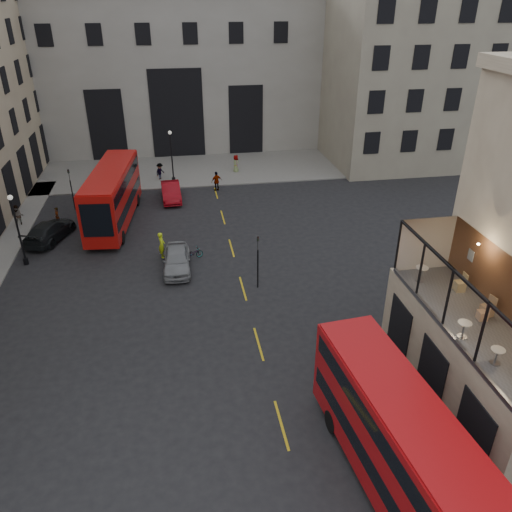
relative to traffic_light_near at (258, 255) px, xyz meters
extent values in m
plane|color=black|center=(1.00, -12.00, -2.42)|extent=(140.00, 140.00, 0.00)
cube|color=black|center=(5.98, -12.00, -0.42)|extent=(0.08, 9.20, 3.00)
cube|color=brown|center=(8.97, -12.00, 3.62)|extent=(0.04, 10.00, 2.90)
cube|color=beige|center=(7.50, -7.00, 3.62)|extent=(3.00, 0.04, 2.90)
cube|color=black|center=(7.50, -12.00, 5.08)|extent=(3.00, 10.00, 0.04)
cube|color=slate|center=(6.00, -12.00, 2.28)|extent=(0.12, 10.00, 0.18)
cube|color=black|center=(6.00, -12.00, 5.03)|extent=(0.12, 10.00, 0.10)
cube|color=beige|center=(8.92, -8.80, 3.78)|extent=(0.04, 0.45, 0.55)
cylinder|color=#FFD899|center=(8.30, -10.00, 5.03)|extent=(0.12, 0.12, 0.05)
cube|color=beige|center=(7.50, -12.00, -0.17)|extent=(3.00, 11.00, 4.50)
cube|color=slate|center=(7.50, -12.00, 2.12)|extent=(3.00, 10.00, 0.10)
cube|color=#A29E97|center=(-4.00, 36.00, 6.58)|extent=(34.00, 10.00, 18.00)
cube|color=black|center=(-4.00, 30.96, 2.58)|extent=(6.00, 0.12, 10.00)
cube|color=black|center=(-12.00, 30.96, 1.58)|extent=(4.00, 0.12, 8.00)
cube|color=black|center=(4.00, 30.96, 1.58)|extent=(4.00, 0.12, 8.00)
cube|color=#9D967E|center=(21.00, 28.00, 7.58)|extent=(16.00, 18.00, 20.00)
cube|color=slate|center=(-5.00, 26.00, -2.36)|extent=(40.00, 12.00, 0.12)
cylinder|color=black|center=(0.00, 0.00, -1.02)|extent=(0.10, 0.10, 2.80)
imported|color=black|center=(0.00, 0.00, 0.88)|extent=(0.16, 0.20, 1.00)
cylinder|color=black|center=(-14.00, 16.00, -1.02)|extent=(0.10, 0.10, 2.80)
imported|color=black|center=(-14.00, 16.00, 0.88)|extent=(0.16, 0.20, 1.00)
cylinder|color=black|center=(-16.00, 6.00, 0.08)|extent=(0.14, 0.14, 5.00)
cylinder|color=black|center=(-16.00, 6.00, -2.17)|extent=(0.36, 0.36, 0.50)
sphere|color=silver|center=(-16.00, 6.00, 2.73)|extent=(0.36, 0.36, 0.36)
cylinder|color=black|center=(-5.00, 22.00, 0.08)|extent=(0.14, 0.14, 5.00)
cylinder|color=black|center=(-5.00, 22.00, -2.17)|extent=(0.36, 0.36, 0.50)
sphere|color=silver|center=(-5.00, 22.00, 2.73)|extent=(0.36, 0.36, 0.36)
cube|color=#A30B0F|center=(2.66, -16.17, 0.00)|extent=(3.66, 11.54, 4.02)
cube|color=black|center=(2.66, -16.17, -0.57)|extent=(3.64, 10.93, 0.82)
cube|color=black|center=(2.66, -16.17, 1.24)|extent=(3.64, 10.93, 0.82)
cube|color=#A30B0F|center=(2.66, -16.17, 2.04)|extent=(3.53, 11.30, 0.12)
cylinder|color=black|center=(1.14, -12.67, -1.91)|extent=(0.39, 1.05, 1.03)
cylinder|color=black|center=(3.47, -12.44, -1.91)|extent=(0.39, 1.05, 1.03)
cube|color=#B10F0C|center=(-10.09, 12.46, 0.10)|extent=(3.94, 12.02, 4.18)
cube|color=black|center=(-10.09, 12.46, -0.49)|extent=(3.91, 11.39, 0.86)
cube|color=black|center=(-10.09, 12.46, 1.38)|extent=(3.91, 11.39, 0.86)
cube|color=#B10F0C|center=(-10.09, 12.46, 2.22)|extent=(3.81, 11.78, 0.13)
cylinder|color=black|center=(-10.90, 16.35, -1.89)|extent=(0.41, 1.10, 1.07)
cylinder|color=black|center=(-8.47, 16.09, -1.89)|extent=(0.41, 1.10, 1.07)
cylinder|color=black|center=(-11.75, 8.49, -1.89)|extent=(0.41, 1.10, 1.07)
cylinder|color=black|center=(-9.32, 8.23, -1.89)|extent=(0.41, 1.10, 1.07)
imported|color=gray|center=(-5.21, 3.33, -1.63)|extent=(2.05, 4.73, 1.59)
imported|color=maroon|center=(-5.33, 17.05, -1.63)|extent=(1.92, 4.93, 1.60)
imported|color=black|center=(-14.97, 9.92, -1.65)|extent=(3.80, 5.75, 1.55)
imported|color=gray|center=(-4.02, 4.79, -2.01)|extent=(1.68, 1.05, 0.83)
imported|color=#C2DF17|center=(-6.23, 5.47, -1.44)|extent=(0.50, 0.74, 1.98)
imported|color=gray|center=(-18.00, 12.96, -1.47)|extent=(0.96, 0.77, 1.91)
imported|color=gray|center=(-6.32, 22.81, -1.51)|extent=(1.26, 1.35, 1.83)
imported|color=gray|center=(-0.83, 18.77, -1.46)|extent=(1.23, 0.85, 1.93)
imported|color=gray|center=(1.80, 24.07, -1.47)|extent=(0.78, 1.04, 1.91)
imported|color=gray|center=(-14.81, 12.48, -1.58)|extent=(0.61, 0.73, 1.69)
cylinder|color=white|center=(6.87, -14.55, 2.84)|extent=(0.54, 0.54, 0.04)
cylinder|color=slate|center=(6.87, -14.55, 2.51)|extent=(0.07, 0.07, 0.63)
cylinder|color=slate|center=(6.87, -14.55, 2.19)|extent=(0.40, 0.40, 0.03)
cylinder|color=beige|center=(6.50, -12.77, 2.88)|extent=(0.58, 0.58, 0.04)
cylinder|color=slate|center=(6.50, -12.77, 2.53)|extent=(0.08, 0.08, 0.68)
cylinder|color=slate|center=(6.50, -12.77, 2.19)|extent=(0.43, 0.43, 0.03)
cylinder|color=white|center=(6.87, -8.15, 2.93)|extent=(0.62, 0.62, 0.04)
cylinder|color=slate|center=(6.87, -8.15, 2.56)|extent=(0.08, 0.08, 0.72)
cylinder|color=slate|center=(6.87, -8.15, 2.19)|extent=(0.46, 0.46, 0.03)
cube|color=tan|center=(8.02, -11.76, 2.39)|extent=(0.42, 0.42, 0.42)
cube|color=tan|center=(8.20, -11.77, 2.78)|extent=(0.07, 0.39, 0.37)
cube|color=tan|center=(8.40, -11.49, 2.43)|extent=(0.55, 0.55, 0.50)
cube|color=tan|center=(8.61, -11.45, 2.90)|extent=(0.13, 0.47, 0.45)
cube|color=tan|center=(8.30, -9.33, 2.42)|extent=(0.47, 0.47, 0.49)
cube|color=tan|center=(8.51, -9.34, 2.89)|extent=(0.06, 0.46, 0.44)
camera|label=1|loc=(-4.93, -28.03, 15.04)|focal=35.00mm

